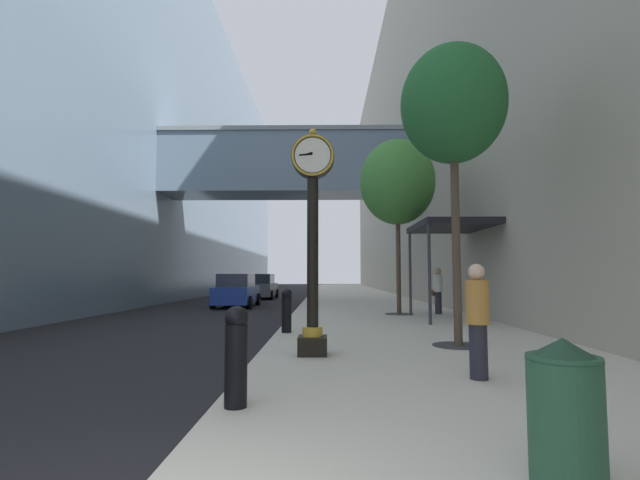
{
  "coord_description": "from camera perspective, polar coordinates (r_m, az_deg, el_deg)",
  "views": [
    {
      "loc": [
        1.33,
        -2.16,
        1.65
      ],
      "look_at": [
        1.03,
        20.88,
        3.44
      ],
      "focal_mm": 25.39,
      "sensor_mm": 36.0,
      "label": 1
    }
  ],
  "objects": [
    {
      "name": "sidewalk_right",
      "position": [
        32.27,
        4.5,
        -7.23
      ],
      "size": [
        6.84,
        80.0,
        0.14
      ],
      "primitive_type": "cube",
      "color": "beige",
      "rests_on": "ground"
    },
    {
      "name": "trash_bin",
      "position": [
        3.96,
        28.52,
        -18.16
      ],
      "size": [
        0.53,
        0.53,
        1.05
      ],
      "color": "#234C33",
      "rests_on": "sidewalk_right"
    },
    {
      "name": "building_block_left",
      "position": [
        36.41,
        -21.94,
        12.43
      ],
      "size": [
        24.14,
        80.0,
        24.12
      ],
      "color": "slate",
      "rests_on": "ground"
    },
    {
      "name": "storefront_awning",
      "position": [
        16.25,
        15.99,
        1.49
      ],
      "size": [
        2.4,
        3.6,
        3.3
      ],
      "color": "black",
      "rests_on": "sidewalk_right"
    },
    {
      "name": "bollard_nearest",
      "position": [
        5.48,
        -10.52,
        -13.92
      ],
      "size": [
        0.28,
        0.28,
        1.15
      ],
      "color": "black",
      "rests_on": "sidewalk_right"
    },
    {
      "name": "street_tree_near",
      "position": [
        10.91,
        16.41,
        15.91
      ],
      "size": [
        2.31,
        2.31,
        6.64
      ],
      "color": "#333335",
      "rests_on": "sidewalk_right"
    },
    {
      "name": "street_clock",
      "position": [
        8.75,
        -0.93,
        1.44
      ],
      "size": [
        0.84,
        0.55,
        4.39
      ],
      "color": "black",
      "rests_on": "sidewalk_right"
    },
    {
      "name": "car_grey_near",
      "position": [
        32.11,
        -7.46,
        -5.86
      ],
      "size": [
        2.1,
        4.67,
        1.72
      ],
      "color": "slate",
      "rests_on": "ground"
    },
    {
      "name": "pedestrian_walking",
      "position": [
        18.36,
        14.63,
        -6.02
      ],
      "size": [
        0.52,
        0.49,
        1.8
      ],
      "color": "#23232D",
      "rests_on": "sidewalk_right"
    },
    {
      "name": "building_block_right",
      "position": [
        35.56,
        17.63,
        14.45
      ],
      "size": [
        9.0,
        80.0,
        26.07
      ],
      "color": "#A89E89",
      "rests_on": "ground"
    },
    {
      "name": "bollard_fourth",
      "position": [
        12.12,
        -4.23,
        -8.73
      ],
      "size": [
        0.28,
        0.28,
        1.15
      ],
      "color": "black",
      "rests_on": "sidewalk_right"
    },
    {
      "name": "ground_plane",
      "position": [
        29.24,
        -1.87,
        -7.67
      ],
      "size": [
        110.0,
        110.0,
        0.0
      ],
      "primitive_type": "plane",
      "color": "black",
      "rests_on": "ground"
    },
    {
      "name": "car_blue_mid",
      "position": [
        24.02,
        -10.45,
        -6.33
      ],
      "size": [
        2.05,
        4.49,
        1.71
      ],
      "color": "navy",
      "rests_on": "ground"
    },
    {
      "name": "street_tree_mid_near",
      "position": [
        18.29,
        9.73,
        7.16
      ],
      "size": [
        2.94,
        2.94,
        6.88
      ],
      "color": "#333335",
      "rests_on": "sidewalk_right"
    },
    {
      "name": "pedestrian_by_clock",
      "position": [
        7.13,
        19.24,
        -9.21
      ],
      "size": [
        0.35,
        0.35,
        1.68
      ],
      "color": "#23232D",
      "rests_on": "sidewalk_right"
    }
  ]
}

